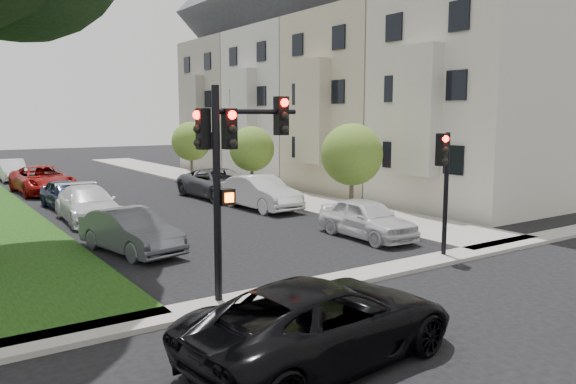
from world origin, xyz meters
TOP-DOWN VIEW (x-y plane):
  - ground at (0.00, 0.00)m, footprint 140.00×140.00m
  - sidewalk_right at (6.75, 24.00)m, footprint 3.50×44.00m
  - sidewalk_cross at (0.00, 2.00)m, footprint 60.00×1.00m
  - house_a at (12.45, 8.00)m, footprint 7.70×7.55m
  - house_b at (12.45, 15.50)m, footprint 7.70×7.55m
  - house_c at (12.45, 23.00)m, footprint 7.70×7.55m
  - house_d at (12.45, 30.50)m, footprint 7.70×7.55m
  - small_tree_a at (6.20, 9.31)m, footprint 2.66×2.66m
  - small_tree_b at (6.20, 17.74)m, footprint 2.48×2.48m
  - small_tree_c at (6.20, 25.73)m, footprint 2.60×2.60m
  - traffic_signal_main at (-3.41, 2.23)m, footprint 2.41×0.62m
  - traffic_signal_secondary at (3.68, 2.19)m, footprint 0.51×0.41m
  - car_cross_near at (-3.64, -1.48)m, footprint 5.53×3.03m
  - car_parked_0 at (3.78, 5.63)m, footprint 1.79×4.15m
  - car_parked_1 at (3.85, 12.98)m, footprint 1.88×4.79m
  - car_parked_2 at (3.91, 17.19)m, footprint 2.80×5.67m
  - car_parked_5 at (-3.84, 8.15)m, footprint 2.30×4.41m
  - car_parked_6 at (-3.54, 14.30)m, footprint 2.19×5.00m
  - car_parked_7 at (-3.55, 18.12)m, footprint 1.87×4.11m
  - car_parked_8 at (-3.44, 24.24)m, footprint 2.84×5.70m
  - car_parked_9 at (-3.87, 32.04)m, footprint 1.50×4.30m

SIDE VIEW (x-z plane):
  - ground at x=0.00m, z-range 0.00..0.00m
  - sidewalk_right at x=6.75m, z-range 0.00..0.12m
  - sidewalk_cross at x=0.00m, z-range 0.00..0.12m
  - car_parked_7 at x=-3.55m, z-range 0.00..1.37m
  - car_parked_5 at x=-3.84m, z-range 0.00..1.38m
  - car_parked_0 at x=3.78m, z-range 0.00..1.40m
  - car_parked_9 at x=-3.87m, z-range 0.00..1.42m
  - car_parked_6 at x=-3.54m, z-range 0.00..1.43m
  - car_cross_near at x=-3.64m, z-range 0.00..1.47m
  - car_parked_2 at x=3.91m, z-range 0.00..1.55m
  - car_parked_8 at x=-3.44m, z-range 0.00..1.55m
  - car_parked_1 at x=3.85m, z-range 0.00..1.55m
  - small_tree_b at x=6.20m, z-range 0.62..4.34m
  - small_tree_c at x=6.20m, z-range 0.64..4.54m
  - small_tree_a at x=6.20m, z-range 0.66..4.64m
  - traffic_signal_secondary at x=3.68m, z-range 0.75..4.56m
  - traffic_signal_main at x=-3.41m, z-range 0.94..5.89m
  - house_a at x=12.45m, z-range -1.05..14.92m
  - house_b at x=12.45m, z-range -1.05..14.92m
  - house_c at x=12.45m, z-range -1.05..14.92m
  - house_d at x=12.45m, z-range -1.05..14.92m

